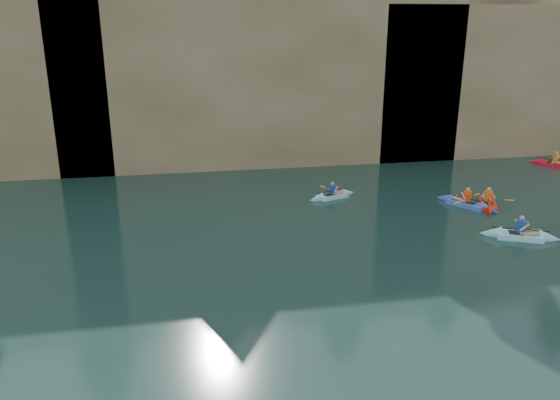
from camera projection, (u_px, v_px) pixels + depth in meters
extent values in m
cube|color=tan|center=(222.00, 58.00, 38.76)|extent=(70.00, 16.00, 12.00)
cube|color=#967E5B|center=(266.00, 71.00, 32.28)|extent=(24.00, 2.40, 11.40)
cube|color=black|center=(167.00, 145.00, 31.93)|extent=(3.50, 1.00, 3.20)
cube|color=black|center=(394.00, 126.00, 34.12)|extent=(5.00, 1.00, 4.50)
cube|color=#8EDBEE|center=(520.00, 235.00, 22.35)|extent=(2.53, 1.71, 0.27)
cone|color=#8EDBEE|center=(550.00, 238.00, 22.09)|extent=(1.09, 1.04, 0.75)
cone|color=#8EDBEE|center=(490.00, 233.00, 22.62)|extent=(1.09, 1.04, 0.75)
cube|color=black|center=(516.00, 233.00, 22.36)|extent=(0.69, 0.65, 0.04)
cube|color=#1B3E94|center=(521.00, 226.00, 22.23)|extent=(0.40, 0.34, 0.50)
sphere|color=tan|center=(522.00, 218.00, 22.12)|extent=(0.21, 0.21, 0.21)
cylinder|color=black|center=(520.00, 229.00, 22.27)|extent=(2.03, 0.95, 0.04)
cube|color=yellow|center=(517.00, 221.00, 23.20)|extent=(0.25, 0.42, 0.02)
cube|color=yellow|center=(525.00, 238.00, 21.34)|extent=(0.25, 0.42, 0.02)
cube|color=red|center=(487.00, 204.00, 26.24)|extent=(1.76, 2.59, 0.26)
cone|color=red|center=(485.00, 197.00, 27.33)|extent=(1.03, 1.11, 0.72)
cone|color=red|center=(490.00, 212.00, 25.16)|extent=(1.03, 1.11, 0.72)
cube|color=black|center=(488.00, 203.00, 26.07)|extent=(0.64, 0.69, 0.04)
cube|color=#E25713|center=(488.00, 196.00, 26.12)|extent=(0.33, 0.39, 0.48)
sphere|color=tan|center=(489.00, 189.00, 26.02)|extent=(0.20, 0.20, 0.20)
cylinder|color=black|center=(488.00, 198.00, 26.16)|extent=(0.95, 1.94, 0.04)
cube|color=yellow|center=(467.00, 197.00, 26.40)|extent=(0.41, 0.25, 0.02)
cube|color=yellow|center=(510.00, 200.00, 25.92)|extent=(0.41, 0.25, 0.02)
cube|color=#89D1E6|center=(332.00, 196.00, 27.51)|extent=(2.23, 1.36, 0.23)
cone|color=#89D1E6|center=(348.00, 193.00, 27.99)|extent=(0.93, 0.86, 0.64)
cone|color=#89D1E6|center=(316.00, 199.00, 27.03)|extent=(0.93, 0.86, 0.64)
cube|color=black|center=(330.00, 194.00, 27.41)|extent=(0.65, 0.56, 0.04)
cube|color=navy|center=(332.00, 189.00, 27.41)|extent=(0.34, 0.28, 0.43)
sphere|color=tan|center=(333.00, 184.00, 27.31)|extent=(0.18, 0.18, 0.18)
cylinder|color=black|center=(332.00, 191.00, 27.43)|extent=(1.78, 0.68, 0.04)
cube|color=yellow|center=(323.00, 187.00, 28.12)|extent=(0.22, 0.42, 0.02)
cube|color=yellow|center=(342.00, 195.00, 26.74)|extent=(0.22, 0.42, 0.02)
cube|color=#3865C0|center=(467.00, 204.00, 26.25)|extent=(2.00, 2.55, 0.26)
cone|color=#3865C0|center=(444.00, 198.00, 27.09)|extent=(1.09, 1.14, 0.71)
cone|color=#3865C0|center=(490.00, 210.00, 25.42)|extent=(1.09, 1.14, 0.71)
cube|color=black|center=(470.00, 203.00, 26.11)|extent=(0.67, 0.70, 0.04)
cube|color=#DD4512|center=(467.00, 196.00, 26.13)|extent=(0.35, 0.39, 0.48)
sphere|color=tan|center=(468.00, 190.00, 26.03)|extent=(0.20, 0.20, 0.20)
cylinder|color=black|center=(467.00, 198.00, 26.17)|extent=(1.16, 1.79, 0.04)
cube|color=yellow|center=(457.00, 203.00, 25.55)|extent=(0.40, 0.29, 0.02)
cube|color=yellow|center=(477.00, 194.00, 26.78)|extent=(0.40, 0.29, 0.02)
cube|color=red|center=(555.00, 164.00, 33.53)|extent=(2.14, 2.19, 0.26)
cone|color=red|center=(536.00, 162.00, 34.14)|extent=(1.07, 1.08, 0.70)
cube|color=black|center=(552.00, 162.00, 33.58)|extent=(0.70, 0.70, 0.04)
cube|color=orange|center=(556.00, 158.00, 33.41)|extent=(0.37, 0.37, 0.47)
sphere|color=tan|center=(557.00, 153.00, 33.31)|extent=(0.20, 0.20, 0.20)
cylinder|color=black|center=(556.00, 160.00, 33.44)|extent=(1.45, 1.51, 0.04)
cube|color=yellow|center=(558.00, 157.00, 34.16)|extent=(0.36, 0.35, 0.02)
cube|color=yellow|center=(552.00, 163.00, 32.73)|extent=(0.36, 0.35, 0.02)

